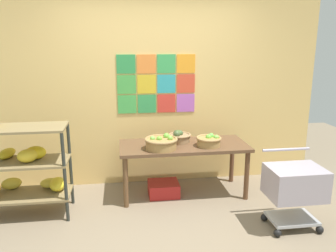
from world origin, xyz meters
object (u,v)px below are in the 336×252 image
(fruit_basket_back_left, at_px, (161,143))
(fruit_basket_back_right, at_px, (179,137))
(banana_shelf_unit, at_px, (20,162))
(display_table, at_px, (184,150))
(produce_crate_under_table, at_px, (164,189))
(shopping_cart, at_px, (295,185))
(fruit_basket_centre, at_px, (209,141))

(fruit_basket_back_left, distance_m, fruit_basket_back_right, 0.36)
(banana_shelf_unit, bearing_deg, display_table, 8.35)
(produce_crate_under_table, bearing_deg, banana_shelf_unit, -171.17)
(banana_shelf_unit, xyz_separation_m, display_table, (1.90, 0.28, -0.04))
(produce_crate_under_table, distance_m, shopping_cart, 1.62)
(fruit_basket_centre, height_order, produce_crate_under_table, fruit_basket_centre)
(display_table, height_order, fruit_basket_back_left, fruit_basket_back_left)
(fruit_basket_back_left, bearing_deg, banana_shelf_unit, -175.22)
(display_table, height_order, shopping_cart, shopping_cart)
(banana_shelf_unit, distance_m, display_table, 1.92)
(fruit_basket_back_right, bearing_deg, display_table, -66.40)
(fruit_basket_back_left, distance_m, fruit_basket_centre, 0.60)
(produce_crate_under_table, bearing_deg, fruit_basket_centre, -9.14)
(produce_crate_under_table, relative_size, shopping_cart, 0.48)
(display_table, bearing_deg, fruit_basket_back_left, -154.42)
(fruit_basket_back_left, height_order, fruit_basket_centre, fruit_basket_back_left)
(banana_shelf_unit, distance_m, produce_crate_under_table, 1.75)
(banana_shelf_unit, relative_size, display_table, 0.73)
(fruit_basket_back_right, height_order, shopping_cart, fruit_basket_back_right)
(fruit_basket_back_right, distance_m, shopping_cart, 1.52)
(shopping_cart, bearing_deg, produce_crate_under_table, 143.13)
(banana_shelf_unit, height_order, shopping_cart, banana_shelf_unit)
(produce_crate_under_table, bearing_deg, shopping_cart, -37.72)
(shopping_cart, bearing_deg, fruit_basket_back_left, 147.66)
(banana_shelf_unit, xyz_separation_m, fruit_basket_back_right, (1.86, 0.37, 0.11))
(fruit_basket_centre, distance_m, fruit_basket_back_right, 0.40)
(fruit_basket_back_right, bearing_deg, fruit_basket_back_left, -137.77)
(fruit_basket_back_left, bearing_deg, fruit_basket_back_right, 42.23)
(shopping_cart, bearing_deg, banana_shelf_unit, 167.04)
(fruit_basket_back_right, distance_m, produce_crate_under_table, 0.70)
(fruit_basket_back_right, bearing_deg, shopping_cart, -46.52)
(fruit_basket_centre, distance_m, produce_crate_under_table, 0.86)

